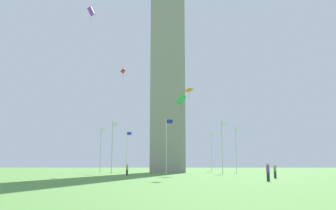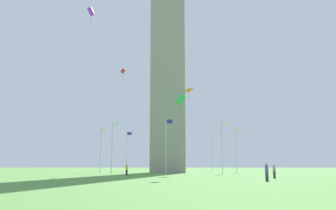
{
  "view_description": "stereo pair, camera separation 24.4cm",
  "coord_description": "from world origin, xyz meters",
  "px_view_note": "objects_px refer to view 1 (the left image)",
  "views": [
    {
      "loc": [
        1.47,
        -72.89,
        1.52
      ],
      "look_at": [
        0.0,
        0.0,
        13.48
      ],
      "focal_mm": 39.04,
      "sensor_mm": 36.0,
      "label": 1
    },
    {
      "loc": [
        1.71,
        -72.89,
        1.52
      ],
      "look_at": [
        0.0,
        0.0,
        13.48
      ],
      "focal_mm": 39.04,
      "sensor_mm": 36.0,
      "label": 2
    }
  ],
  "objects_px": {
    "flagpole_se": "(127,150)",
    "obelisk_monument": "(168,23)",
    "flagpole_sw": "(112,145)",
    "person_purple_shirt": "(268,172)",
    "flagpole_w": "(167,144)",
    "flagpole_e": "(169,150)",
    "flagpole_s": "(101,148)",
    "person_yellow_shirt": "(127,170)",
    "kite_green_box": "(181,99)",
    "flagpole_ne": "(212,150)",
    "kite_purple_box": "(91,11)",
    "kite_orange_diamond": "(189,90)",
    "person_gray_shirt": "(275,171)",
    "flagpole_nw": "(222,145)",
    "flagpole_n": "(236,148)",
    "kite_red_box": "(123,71)"
  },
  "relations": [
    {
      "from": "flagpole_se",
      "to": "obelisk_monument",
      "type": "bearing_deg",
      "value": -45.16
    },
    {
      "from": "flagpole_sw",
      "to": "person_purple_shirt",
      "type": "xyz_separation_m",
      "value": [
        19.7,
        -28.14,
        -4.04
      ]
    },
    {
      "from": "flagpole_sw",
      "to": "flagpole_w",
      "type": "height_order",
      "value": "same"
    },
    {
      "from": "flagpole_e",
      "to": "flagpole_s",
      "type": "xyz_separation_m",
      "value": [
        -13.48,
        -13.48,
        0.0
      ]
    },
    {
      "from": "obelisk_monument",
      "to": "flagpole_w",
      "type": "relative_size",
      "value": 6.89
    },
    {
      "from": "person_purple_shirt",
      "to": "person_yellow_shirt",
      "type": "xyz_separation_m",
      "value": [
        -15.79,
        18.46,
        -0.05
      ]
    },
    {
      "from": "person_purple_shirt",
      "to": "kite_green_box",
      "type": "distance_m",
      "value": 14.11
    },
    {
      "from": "flagpole_ne",
      "to": "flagpole_s",
      "type": "xyz_separation_m",
      "value": [
        -23.01,
        -9.53,
        0.0
      ]
    },
    {
      "from": "kite_green_box",
      "to": "kite_purple_box",
      "type": "bearing_deg",
      "value": 128.37
    },
    {
      "from": "flagpole_w",
      "to": "person_yellow_shirt",
      "type": "bearing_deg",
      "value": -134.43
    },
    {
      "from": "obelisk_monument",
      "to": "flagpole_s",
      "type": "xyz_separation_m",
      "value": [
        -13.42,
        0.0,
        -26.09
      ]
    },
    {
      "from": "flagpole_ne",
      "to": "flagpole_sw",
      "type": "xyz_separation_m",
      "value": [
        -19.06,
        -19.06,
        0.0
      ]
    },
    {
      "from": "flagpole_s",
      "to": "flagpole_sw",
      "type": "xyz_separation_m",
      "value": [
        3.95,
        -9.53,
        0.0
      ]
    },
    {
      "from": "obelisk_monument",
      "to": "kite_orange_diamond",
      "type": "height_order",
      "value": "obelisk_monument"
    },
    {
      "from": "person_gray_shirt",
      "to": "kite_green_box",
      "type": "height_order",
      "value": "kite_green_box"
    },
    {
      "from": "flagpole_e",
      "to": "flagpole_nw",
      "type": "height_order",
      "value": "same"
    },
    {
      "from": "kite_orange_diamond",
      "to": "flagpole_n",
      "type": "bearing_deg",
      "value": 49.74
    },
    {
      "from": "flagpole_e",
      "to": "flagpole_ne",
      "type": "bearing_deg",
      "value": -22.5
    },
    {
      "from": "flagpole_nw",
      "to": "person_purple_shirt",
      "type": "height_order",
      "value": "flagpole_nw"
    },
    {
      "from": "flagpole_nw",
      "to": "person_gray_shirt",
      "type": "xyz_separation_m",
      "value": [
        3.35,
        -20.48,
        -4.08
      ]
    },
    {
      "from": "kite_red_box",
      "to": "flagpole_sw",
      "type": "bearing_deg",
      "value": 146.98
    },
    {
      "from": "kite_red_box",
      "to": "kite_purple_box",
      "type": "relative_size",
      "value": 0.59
    },
    {
      "from": "flagpole_sw",
      "to": "flagpole_nw",
      "type": "bearing_deg",
      "value": -0.0
    },
    {
      "from": "flagpole_n",
      "to": "kite_purple_box",
      "type": "distance_m",
      "value": 38.26
    },
    {
      "from": "flagpole_ne",
      "to": "flagpole_nw",
      "type": "distance_m",
      "value": 19.06
    },
    {
      "from": "kite_green_box",
      "to": "flagpole_e",
      "type": "bearing_deg",
      "value": 92.8
    },
    {
      "from": "person_yellow_shirt",
      "to": "person_purple_shirt",
      "type": "bearing_deg",
      "value": -114.61
    },
    {
      "from": "flagpole_e",
      "to": "flagpole_sw",
      "type": "distance_m",
      "value": 24.9
    },
    {
      "from": "person_purple_shirt",
      "to": "kite_red_box",
      "type": "distance_m",
      "value": 36.58
    },
    {
      "from": "flagpole_s",
      "to": "flagpole_sw",
      "type": "relative_size",
      "value": 1.0
    },
    {
      "from": "person_purple_shirt",
      "to": "flagpole_sw",
      "type": "bearing_deg",
      "value": 6.1
    },
    {
      "from": "flagpole_sw",
      "to": "flagpole_w",
      "type": "bearing_deg",
      "value": -22.5
    },
    {
      "from": "flagpole_e",
      "to": "flagpole_sw",
      "type": "xyz_separation_m",
      "value": [
        -9.53,
        -23.01,
        0.0
      ]
    },
    {
      "from": "flagpole_ne",
      "to": "person_gray_shirt",
      "type": "relative_size",
      "value": 5.48
    },
    {
      "from": "flagpole_se",
      "to": "kite_red_box",
      "type": "xyz_separation_m",
      "value": [
        1.79,
        -20.22,
        12.98
      ]
    },
    {
      "from": "flagpole_n",
      "to": "person_yellow_shirt",
      "type": "height_order",
      "value": "flagpole_n"
    },
    {
      "from": "person_gray_shirt",
      "to": "kite_purple_box",
      "type": "bearing_deg",
      "value": 30.65
    },
    {
      "from": "flagpole_s",
      "to": "flagpole_e",
      "type": "bearing_deg",
      "value": 45.0
    },
    {
      "from": "flagpole_n",
      "to": "flagpole_se",
      "type": "relative_size",
      "value": 1.0
    },
    {
      "from": "obelisk_monument",
      "to": "person_yellow_shirt",
      "type": "bearing_deg",
      "value": -106.16
    },
    {
      "from": "flagpole_ne",
      "to": "flagpole_nw",
      "type": "bearing_deg",
      "value": -90.0
    },
    {
      "from": "flagpole_ne",
      "to": "person_yellow_shirt",
      "type": "bearing_deg",
      "value": -117.8
    },
    {
      "from": "flagpole_ne",
      "to": "kite_purple_box",
      "type": "distance_m",
      "value": 39.07
    },
    {
      "from": "flagpole_se",
      "to": "kite_green_box",
      "type": "relative_size",
      "value": 3.79
    },
    {
      "from": "kite_green_box",
      "to": "flagpole_se",
      "type": "bearing_deg",
      "value": 106.51
    },
    {
      "from": "kite_red_box",
      "to": "flagpole_s",
      "type": "bearing_deg",
      "value": 118.21
    },
    {
      "from": "flagpole_ne",
      "to": "flagpole_s",
      "type": "distance_m",
      "value": 24.9
    },
    {
      "from": "person_gray_shirt",
      "to": "person_purple_shirt",
      "type": "bearing_deg",
      "value": 138.8
    },
    {
      "from": "flagpole_e",
      "to": "person_purple_shirt",
      "type": "distance_m",
      "value": 52.3
    },
    {
      "from": "flagpole_s",
      "to": "flagpole_se",
      "type": "bearing_deg",
      "value": 67.5
    }
  ]
}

